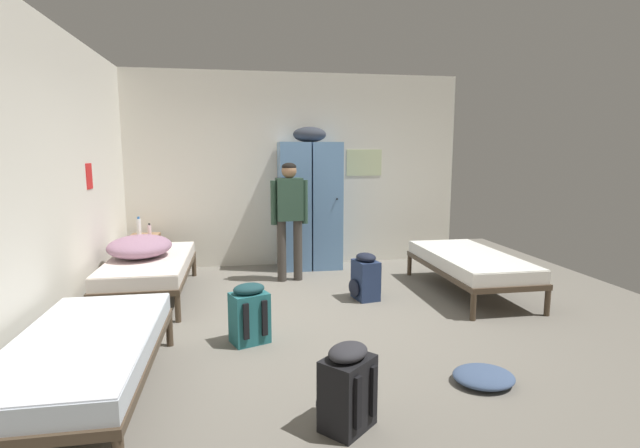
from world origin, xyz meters
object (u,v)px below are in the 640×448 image
(bed_left_rear, at_px, (150,266))
(person_traveler, at_px, (289,210))
(bed_left_front, at_px, (84,351))
(lotion_bottle, at_px, (149,230))
(backpack_navy, at_px, (365,277))
(backpack_black, at_px, (346,388))
(bed_right, at_px, (470,262))
(shelf_unit, at_px, (146,250))
(backpack_teal, at_px, (249,314))
(locker_bank, at_px, (310,203))
(clothes_pile_denim, at_px, (484,377))
(water_bottle, at_px, (139,226))
(bedding_heap, at_px, (140,246))

(bed_left_rear, xyz_separation_m, person_traveler, (1.71, 0.47, 0.57))
(bed_left_front, relative_size, lotion_bottle, 11.83)
(bed_left_front, bearing_deg, backpack_navy, 37.99)
(bed_left_rear, relative_size, backpack_black, 3.45)
(bed_right, bearing_deg, shelf_unit, 158.32)
(shelf_unit, bearing_deg, bed_left_front, -86.02)
(person_traveler, bearing_deg, backpack_teal, -106.31)
(lotion_bottle, bearing_deg, bed_left_front, -87.10)
(locker_bank, height_order, shelf_unit, locker_bank)
(bed_right, relative_size, clothes_pile_denim, 4.13)
(water_bottle, bearing_deg, lotion_bottle, -21.80)
(bed_left_rear, bearing_deg, bed_right, -6.97)
(lotion_bottle, xyz_separation_m, clothes_pile_denim, (3.01, -3.75, -0.59))
(backpack_teal, bearing_deg, backpack_navy, 37.62)
(locker_bank, bearing_deg, backpack_navy, -76.22)
(bed_right, bearing_deg, water_bottle, 158.46)
(bed_left_rear, xyz_separation_m, backpack_navy, (2.49, -0.50, -0.12))
(bed_right, height_order, clothes_pile_denim, bed_right)
(bedding_heap, height_order, clothes_pile_denim, bedding_heap)
(bedding_heap, xyz_separation_m, backpack_black, (1.79, -3.05, -0.36))
(bedding_heap, height_order, backpack_navy, bedding_heap)
(shelf_unit, relative_size, lotion_bottle, 3.55)
(lotion_bottle, bearing_deg, bedding_heap, -85.91)
(bedding_heap, bearing_deg, person_traveler, 13.63)
(bed_right, bearing_deg, person_traveler, 156.06)
(backpack_teal, bearing_deg, bedding_heap, 127.78)
(bed_left_rear, height_order, backpack_black, backpack_black)
(locker_bank, distance_m, backpack_teal, 2.95)
(backpack_black, bearing_deg, shelf_unit, 114.86)
(locker_bank, bearing_deg, backpack_teal, -109.70)
(locker_bank, bearing_deg, lotion_bottle, -179.29)
(bed_right, relative_size, bed_left_front, 1.00)
(clothes_pile_denim, bearing_deg, backpack_navy, 99.02)
(bedding_heap, bearing_deg, backpack_black, -59.65)
(bed_left_front, distance_m, bedding_heap, 2.48)
(bed_right, xyz_separation_m, bedding_heap, (-3.92, 0.49, 0.23))
(person_traveler, height_order, backpack_teal, person_traveler)
(person_traveler, xyz_separation_m, lotion_bottle, (-1.89, 0.64, -0.31))
(water_bottle, bearing_deg, backpack_black, -64.35)
(locker_bank, height_order, clothes_pile_denim, locker_bank)
(bed_right, xyz_separation_m, bed_left_rear, (-3.81, 0.47, 0.00))
(backpack_navy, distance_m, backpack_teal, 1.72)
(locker_bank, bearing_deg, person_traveler, -119.06)
(lotion_bottle, relative_size, backpack_teal, 0.29)
(lotion_bottle, bearing_deg, clothes_pile_denim, -51.28)
(person_traveler, bearing_deg, bed_left_rear, -164.76)
(person_traveler, xyz_separation_m, backpack_navy, (0.77, -0.97, -0.69))
(locker_bank, xyz_separation_m, bed_left_front, (-2.09, -3.58, -0.59))
(bed_right, distance_m, bed_left_rear, 3.84)
(locker_bank, height_order, bed_left_rear, locker_bank)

